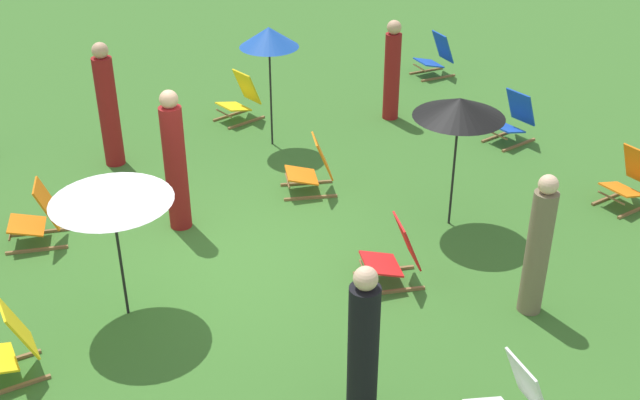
{
  "coord_description": "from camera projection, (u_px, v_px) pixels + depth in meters",
  "views": [
    {
      "loc": [
        7.94,
        -2.64,
        5.48
      ],
      "look_at": [
        0.0,
        1.2,
        0.5
      ],
      "focal_mm": 44.42,
      "sensor_mm": 36.0,
      "label": 1
    }
  ],
  "objects": [
    {
      "name": "ground_plane",
      "position": [
        234.0,
        255.0,
        9.92
      ],
      "size": [
        40.0,
        40.0,
        0.0
      ],
      "primitive_type": "plane",
      "color": "#386B28"
    },
    {
      "name": "deckchair_0",
      "position": [
        312.0,
        168.0,
        11.19
      ],
      "size": [
        0.68,
        0.87,
        0.83
      ],
      "rotation": [
        0.0,
        0.0,
        -0.3
      ],
      "color": "olive",
      "rests_on": "ground"
    },
    {
      "name": "deckchair_2",
      "position": [
        6.0,
        347.0,
        7.82
      ],
      "size": [
        0.52,
        0.79,
        0.83
      ],
      "rotation": [
        0.0,
        0.0,
        0.06
      ],
      "color": "olive",
      "rests_on": "ground"
    },
    {
      "name": "deckchair_3",
      "position": [
        630.0,
        180.0,
        10.87
      ],
      "size": [
        0.57,
        0.82,
        0.83
      ],
      "rotation": [
        0.0,
        0.0,
        0.13
      ],
      "color": "olive",
      "rests_on": "ground"
    },
    {
      "name": "deckchair_4",
      "position": [
        513.0,
        120.0,
        12.68
      ],
      "size": [
        0.61,
        0.83,
        0.83
      ],
      "rotation": [
        0.0,
        0.0,
        0.19
      ],
      "color": "olive",
      "rests_on": "ground"
    },
    {
      "name": "deckchair_6",
      "position": [
        436.0,
        57.0,
        15.31
      ],
      "size": [
        0.49,
        0.76,
        0.83
      ],
      "rotation": [
        0.0,
        0.0,
        -0.01
      ],
      "color": "olive",
      "rests_on": "ground"
    },
    {
      "name": "deckchair_9",
      "position": [
        38.0,
        217.0,
        10.01
      ],
      "size": [
        0.64,
        0.85,
        0.83
      ],
      "rotation": [
        0.0,
        0.0,
        -0.24
      ],
      "color": "olive",
      "rests_on": "ground"
    },
    {
      "name": "deckchair_10",
      "position": [
        240.0,
        99.0,
        13.44
      ],
      "size": [
        0.66,
        0.86,
        0.83
      ],
      "rotation": [
        0.0,
        0.0,
        0.27
      ],
      "color": "olive",
      "rests_on": "ground"
    },
    {
      "name": "deckchair_11",
      "position": [
        394.0,
        255.0,
        9.25
      ],
      "size": [
        0.65,
        0.86,
        0.83
      ],
      "rotation": [
        0.0,
        0.0,
        -0.26
      ],
      "color": "olive",
      "rests_on": "ground"
    },
    {
      "name": "umbrella_0",
      "position": [
        110.0,
        189.0,
        8.11
      ],
      "size": [
        1.29,
        1.29,
        1.74
      ],
      "color": "black",
      "rests_on": "ground"
    },
    {
      "name": "umbrella_1",
      "position": [
        459.0,
        108.0,
        9.78
      ],
      "size": [
        1.16,
        1.16,
        1.79
      ],
      "color": "black",
      "rests_on": "ground"
    },
    {
      "name": "umbrella_2",
      "position": [
        269.0,
        37.0,
        11.88
      ],
      "size": [
        0.91,
        0.91,
        1.93
      ],
      "color": "black",
      "rests_on": "ground"
    },
    {
      "name": "person_0",
      "position": [
        363.0,
        348.0,
        7.13
      ],
      "size": [
        0.35,
        0.35,
        1.68
      ],
      "rotation": [
        0.0,
        0.0,
        3.4
      ],
      "color": "black",
      "rests_on": "ground"
    },
    {
      "name": "person_1",
      "position": [
        175.0,
        163.0,
        10.09
      ],
      "size": [
        0.41,
        0.41,
        1.92
      ],
      "rotation": [
        0.0,
        0.0,
        5.59
      ],
      "color": "maroon",
      "rests_on": "ground"
    },
    {
      "name": "person_2",
      "position": [
        392.0,
        71.0,
        13.26
      ],
      "size": [
        0.35,
        0.35,
        1.71
      ],
      "rotation": [
        0.0,
        0.0,
        4.36
      ],
      "color": "maroon",
      "rests_on": "ground"
    },
    {
      "name": "person_3",
      "position": [
        108.0,
        107.0,
        11.69
      ],
      "size": [
        0.31,
        0.31,
        1.92
      ],
      "rotation": [
        0.0,
        0.0,
        1.61
      ],
      "color": "maroon",
      "rests_on": "ground"
    },
    {
      "name": "person_4",
      "position": [
        538.0,
        248.0,
        8.55
      ],
      "size": [
        0.37,
        0.37,
        1.71
      ],
      "rotation": [
        0.0,
        0.0,
        5.61
      ],
      "color": "#72664C",
      "rests_on": "ground"
    }
  ]
}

